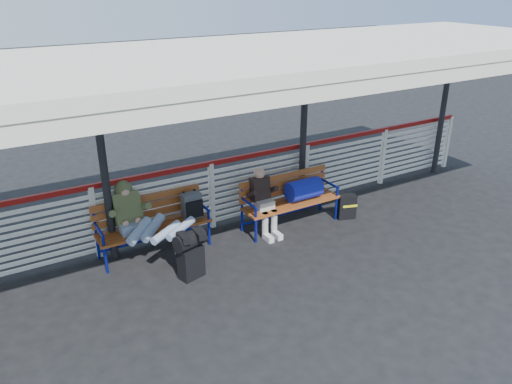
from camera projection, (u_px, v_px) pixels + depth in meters
ground at (269, 277)px, 7.39m from camera, size 60.00×60.00×0.00m
fence at (212, 193)px, 8.63m from camera, size 12.08×0.08×1.24m
canopy at (238, 60)px, 6.86m from camera, size 12.60×3.60×3.16m
luggage_stack at (191, 253)px, 7.25m from camera, size 0.50×0.36×0.75m
bench_left at (162, 216)px, 7.97m from camera, size 1.80×0.56×0.92m
bench_right at (297, 192)px, 8.79m from camera, size 1.80×0.56×0.92m
traveler_man at (151, 224)px, 7.50m from camera, size 0.93×1.58×0.77m
companion_person at (264, 201)px, 8.47m from camera, size 0.32×0.66×1.15m
suitcase_side at (346, 207)px, 9.13m from camera, size 0.37×0.29×0.45m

